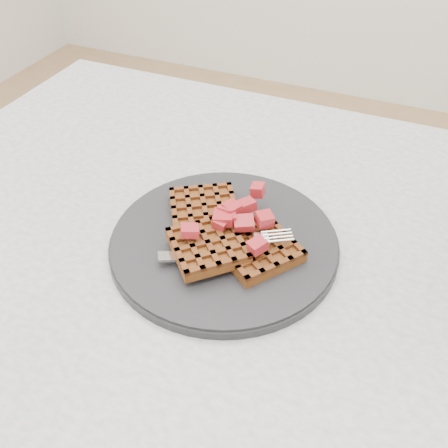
% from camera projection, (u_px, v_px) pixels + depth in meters
% --- Properties ---
extents(table, '(1.20, 0.80, 0.75)m').
position_uv_depth(table, '(268.00, 294.00, 0.76)').
color(table, silver).
rests_on(table, ground).
extents(plate, '(0.30, 0.30, 0.02)m').
position_uv_depth(plate, '(224.00, 242.00, 0.67)').
color(plate, black).
rests_on(plate, table).
extents(waffles, '(0.22, 0.20, 0.03)m').
position_uv_depth(waffles, '(223.00, 233.00, 0.65)').
color(waffles, brown).
rests_on(waffles, plate).
extents(strawberry_pile, '(0.15, 0.15, 0.02)m').
position_uv_depth(strawberry_pile, '(224.00, 216.00, 0.64)').
color(strawberry_pile, maroon).
rests_on(strawberry_pile, waffles).
extents(fork, '(0.17, 0.11, 0.02)m').
position_uv_depth(fork, '(235.00, 252.00, 0.63)').
color(fork, silver).
rests_on(fork, plate).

